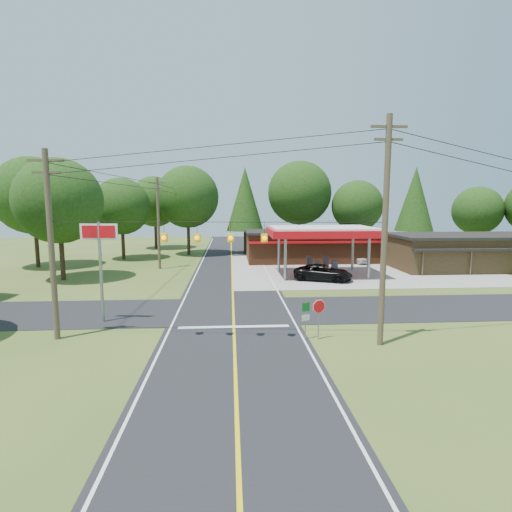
{
  "coord_description": "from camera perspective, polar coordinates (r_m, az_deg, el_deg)",
  "views": [
    {
      "loc": [
        -0.18,
        -26.34,
        7.27
      ],
      "look_at": [
        2.0,
        7.0,
        2.8
      ],
      "focal_mm": 28.0,
      "sensor_mm": 36.0,
      "label": 1
    }
  ],
  "objects": [
    {
      "name": "lane_center_yellow",
      "position": [
        27.32,
        -3.26,
        -7.77
      ],
      "size": [
        0.15,
        110.0,
        0.0
      ],
      "primitive_type": "cube",
      "color": "yellow",
      "rests_on": "main_highway"
    },
    {
      "name": "gas_canopy",
      "position": [
        40.51,
        9.38,
        3.27
      ],
      "size": [
        10.6,
        7.4,
        4.88
      ],
      "color": "gray",
      "rests_on": "ground"
    },
    {
      "name": "utility_pole_north",
      "position": [
        61.72,
        -9.65,
        5.17
      ],
      "size": [
        0.3,
        0.3,
        9.5
      ],
      "color": "#473828",
      "rests_on": "ground"
    },
    {
      "name": "utility_pole_far_left",
      "position": [
        45.07,
        -13.78,
        4.77
      ],
      "size": [
        1.8,
        0.3,
        10.0
      ],
      "color": "#473828",
      "rests_on": "ground"
    },
    {
      "name": "sedan_car",
      "position": [
        49.68,
        14.35,
        -0.33
      ],
      "size": [
        4.34,
        4.34,
        1.21
      ],
      "primitive_type": "imported",
      "rotation": [
        0.0,
        0.0,
        0.26
      ],
      "color": "silver",
      "rests_on": "ground"
    },
    {
      "name": "cross_road",
      "position": [
        27.32,
        -3.26,
        -7.79
      ],
      "size": [
        70.0,
        7.0,
        0.02
      ],
      "primitive_type": "cube",
      "color": "black",
      "rests_on": "ground"
    },
    {
      "name": "overhead_beacons",
      "position": [
        20.38,
        -6.07,
        4.6
      ],
      "size": [
        17.04,
        2.04,
        1.03
      ],
      "color": "black",
      "rests_on": "ground"
    },
    {
      "name": "big_stop_sign",
      "position": [
        25.71,
        -21.43,
        0.88
      ],
      "size": [
        2.27,
        0.36,
        6.14
      ],
      "color": "gray",
      "rests_on": "ground"
    },
    {
      "name": "treeline_backdrop",
      "position": [
        50.36,
        -2.62,
        7.86
      ],
      "size": [
        70.27,
        51.59,
        13.3
      ],
      "color": "#332316",
      "rests_on": "ground"
    },
    {
      "name": "octagonal_stop_sign",
      "position": [
        21.6,
        8.98,
        -7.61
      ],
      "size": [
        0.74,
        0.29,
        2.2
      ],
      "color": "gray",
      "rests_on": "ground"
    },
    {
      "name": "strip_building",
      "position": [
        51.12,
        29.74,
        0.6
      ],
      "size": [
        20.4,
        8.75,
        3.8
      ],
      "color": "#312314",
      "rests_on": "ground"
    },
    {
      "name": "utility_pole_near_left",
      "position": [
        23.38,
        -27.23,
        1.7
      ],
      "size": [
        1.8,
        0.3,
        10.0
      ],
      "color": "#473828",
      "rests_on": "ground"
    },
    {
      "name": "ground",
      "position": [
        27.32,
        -3.26,
        -7.82
      ],
      "size": [
        120.0,
        120.0,
        0.0
      ],
      "primitive_type": "plane",
      "color": "#39511C",
      "rests_on": "ground"
    },
    {
      "name": "route_sign_post",
      "position": [
        21.56,
        7.11,
        -8.26
      ],
      "size": [
        0.44,
        0.23,
        2.33
      ],
      "color": "gray",
      "rests_on": "ground"
    },
    {
      "name": "suv_car",
      "position": [
        37.92,
        9.56,
        -2.39
      ],
      "size": [
        7.04,
        7.04,
        1.5
      ],
      "primitive_type": "imported",
      "rotation": [
        0.0,
        0.0,
        1.18
      ],
      "color": "black",
      "rests_on": "ground"
    },
    {
      "name": "utility_pole_near_right",
      "position": [
        20.85,
        17.92,
        3.65
      ],
      "size": [
        1.8,
        0.3,
        11.5
      ],
      "color": "#473828",
      "rests_on": "ground"
    },
    {
      "name": "convenience_store",
      "position": [
        50.64,
        7.88,
        1.48
      ],
      "size": [
        16.4,
        7.55,
        3.8
      ],
      "color": "brown",
      "rests_on": "ground"
    },
    {
      "name": "main_highway",
      "position": [
        27.32,
        -3.26,
        -7.8
      ],
      "size": [
        8.0,
        120.0,
        0.02
      ],
      "primitive_type": "cube",
      "color": "black",
      "rests_on": "ground"
    }
  ]
}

